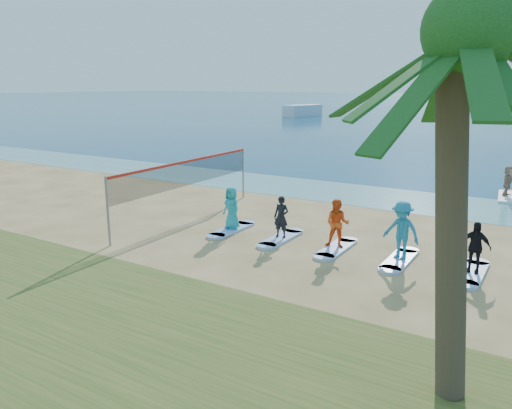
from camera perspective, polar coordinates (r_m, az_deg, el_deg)
The scene contains 17 objects.
ground at distance 17.01m, azimuth 0.57°, elevation -5.56°, with size 600.00×600.00×0.00m, color tan.
shallow_water at distance 26.23m, azimuth 12.53°, elevation 1.01°, with size 600.00×600.00×0.00m, color teal.
volleyball_net at distance 21.26m, azimuth -7.89°, elevation 3.51°, with size 0.33×9.09×2.50m.
palm_tree at distance 8.82m, azimuth 23.26°, elevation 17.48°, with size 5.60×5.60×7.61m.
paddleboard at distance 28.11m, azimuth 26.67°, elevation 0.81°, with size 0.70×3.00×0.12m, color silver.
paddleboarder at distance 27.96m, azimuth 26.84°, elevation 2.43°, with size 1.39×0.44×1.50m, color tan.
boat_offshore_a at distance 90.23m, azimuth 5.33°, elevation 10.00°, with size 2.64×8.02×2.01m, color silver.
surfboard_0 at distance 19.55m, azimuth -2.77°, elevation -2.87°, with size 0.70×2.20×0.09m, color #9DBDF3.
student_0 at distance 19.32m, azimuth -2.80°, elevation -0.40°, with size 0.80×0.52×1.65m, color teal.
surfboard_1 at distance 18.44m, azimuth 2.87°, elevation -3.88°, with size 0.70×2.20×0.09m, color #9DBDF3.
student_1 at distance 18.22m, azimuth 2.90°, elevation -1.44°, with size 0.56×0.37×1.54m, color black.
surfboard_2 at distance 17.55m, azimuth 9.17°, elevation -4.97°, with size 0.70×2.20×0.09m, color #9DBDF3.
student_2 at distance 17.29m, azimuth 9.28°, elevation -2.17°, with size 0.82×0.64×1.69m, color #EF5319.
surfboard_3 at distance 16.89m, azimuth 16.07°, elevation -6.09°, with size 0.70×2.20×0.09m, color #9DBDF3.
student_3 at distance 16.59m, azimuth 16.30°, elevation -2.85°, with size 1.23×0.70×1.90m, color teal.
surfboard_4 at distance 16.50m, azimuth 23.45°, elevation -7.18°, with size 0.70×2.20×0.09m, color #9DBDF3.
student_4 at distance 16.24m, azimuth 23.72°, elevation -4.46°, with size 0.91×0.38×1.55m, color black.
Camera 1 is at (8.31, -13.75, 5.58)m, focal length 35.00 mm.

